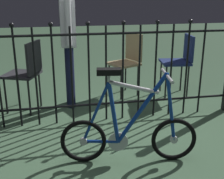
% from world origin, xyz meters
% --- Properties ---
extents(ground_plane, '(20.00, 20.00, 0.00)m').
position_xyz_m(ground_plane, '(0.00, 0.00, 0.00)').
color(ground_plane, '#436447').
extents(iron_fence, '(3.39, 0.07, 1.22)m').
position_xyz_m(iron_fence, '(-0.08, 0.74, 0.61)').
color(iron_fence, black).
rests_on(iron_fence, ground).
extents(bicycle, '(1.21, 0.40, 0.87)m').
position_xyz_m(bicycle, '(0.14, -0.20, 0.30)').
color(bicycle, black).
rests_on(bicycle, ground).
extents(chair_tan, '(0.49, 0.49, 0.89)m').
position_xyz_m(chair_tan, '(0.57, 1.59, 0.54)').
color(chair_tan, black).
rests_on(chair_tan, ground).
extents(chair_navy, '(0.44, 0.44, 0.87)m').
position_xyz_m(chair_navy, '(1.30, 1.43, 0.54)').
color(chair_navy, black).
rests_on(chair_navy, ground).
extents(chair_charcoal, '(0.51, 0.51, 0.89)m').
position_xyz_m(chair_charcoal, '(-0.81, 1.20, 0.54)').
color(chair_charcoal, black).
rests_on(chair_charcoal, ground).
extents(person_visitor, '(0.22, 0.48, 1.60)m').
position_xyz_m(person_visitor, '(-0.28, 1.29, 0.95)').
color(person_visitor, '#191E3F').
rests_on(person_visitor, ground).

